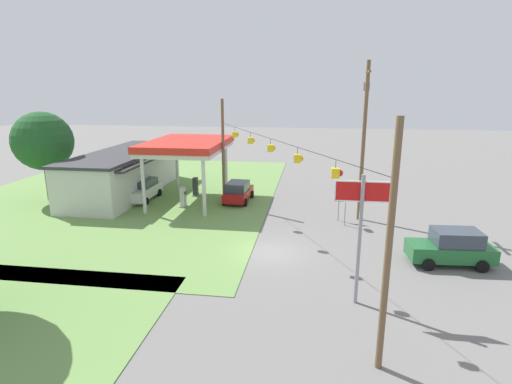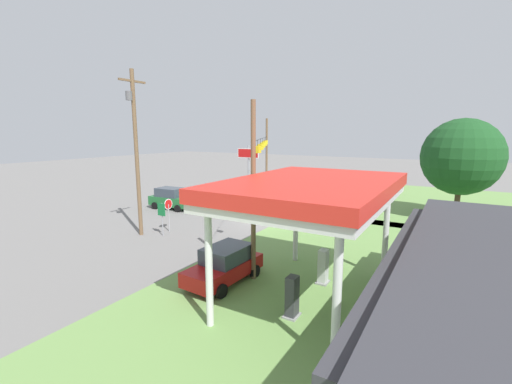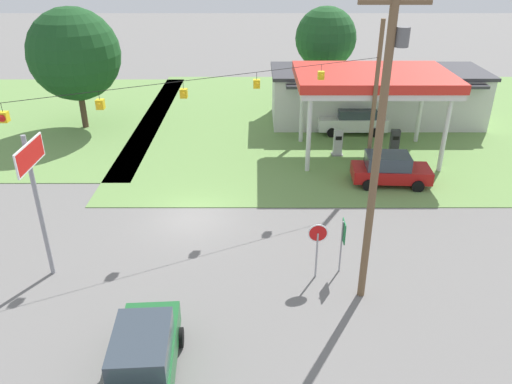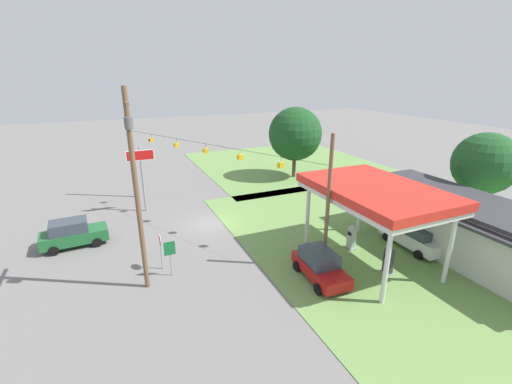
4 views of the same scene
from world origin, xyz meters
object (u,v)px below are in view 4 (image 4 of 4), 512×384
(gas_station_canopy, at_px, (375,193))
(stop_sign_overhead, at_px, (141,166))
(car_at_pumps_rear, at_px, (414,236))
(tree_behind_station, at_px, (485,164))
(fuel_pump_far, at_px, (388,262))
(gas_station_store, at_px, (467,228))
(stop_sign_roadside, at_px, (160,244))
(route_sign, at_px, (170,252))
(tree_west_verge, at_px, (295,134))
(utility_pole_main, at_px, (136,185))
(fuel_pump_near, at_px, (351,238))
(car_on_crossroad, at_px, (73,233))
(car_at_pumps_front, at_px, (320,265))

(gas_station_canopy, xyz_separation_m, stop_sign_overhead, (-15.54, -12.84, -0.53))
(car_at_pumps_rear, distance_m, tree_behind_station, 9.41)
(fuel_pump_far, xyz_separation_m, stop_sign_overhead, (-17.36, -12.84, 3.54))
(gas_station_store, bearing_deg, stop_sign_roadside, -108.26)
(route_sign, bearing_deg, gas_station_canopy, 74.43)
(stop_sign_overhead, distance_m, route_sign, 12.29)
(gas_station_store, relative_size, tree_west_verge, 1.84)
(gas_station_store, distance_m, utility_pole_main, 22.11)
(tree_west_verge, bearing_deg, tree_behind_station, 20.90)
(fuel_pump_near, relative_size, tree_behind_station, 0.22)
(car_on_crossroad, relative_size, stop_sign_overhead, 0.76)
(gas_station_canopy, relative_size, gas_station_store, 0.59)
(fuel_pump_near, distance_m, utility_pole_main, 15.38)
(car_on_crossroad, bearing_deg, utility_pole_main, -64.00)
(stop_sign_overhead, distance_m, tree_behind_station, 29.13)
(car_at_pumps_front, relative_size, route_sign, 1.85)
(car_at_pumps_rear, height_order, car_on_crossroad, car_on_crossroad)
(fuel_pump_near, xyz_separation_m, tree_west_verge, (-18.00, 5.49, 4.53))
(gas_station_store, relative_size, fuel_pump_near, 9.02)
(car_at_pumps_front, bearing_deg, car_on_crossroad, -124.49)
(tree_west_verge, bearing_deg, gas_station_canopy, -15.47)
(gas_station_store, bearing_deg, gas_station_canopy, -105.99)
(gas_station_canopy, height_order, route_sign, gas_station_canopy)
(route_sign, bearing_deg, tree_behind_station, 84.95)
(car_at_pumps_rear, height_order, utility_pole_main, utility_pole_main)
(fuel_pump_near, relative_size, route_sign, 0.73)
(fuel_pump_far, distance_m, route_sign, 13.82)
(gas_station_canopy, xyz_separation_m, route_sign, (-3.54, -12.71, -3.19))
(fuel_pump_far, bearing_deg, car_at_pumps_front, -107.36)
(route_sign, bearing_deg, car_at_pumps_rear, 78.63)
(gas_station_canopy, distance_m, stop_sign_overhead, 20.17)
(fuel_pump_near, height_order, tree_behind_station, tree_behind_station)
(gas_station_canopy, height_order, stop_sign_roadside, gas_station_canopy)
(gas_station_canopy, bearing_deg, car_at_pumps_rear, 91.69)
(car_on_crossroad, bearing_deg, route_sign, -53.46)
(gas_station_store, xyz_separation_m, tree_west_verge, (-21.77, -1.34, 3.35))
(stop_sign_roadside, distance_m, tree_west_verge, 24.27)
(route_sign, height_order, tree_behind_station, tree_behind_station)
(fuel_pump_near, bearing_deg, gas_station_canopy, 0.05)
(car_at_pumps_front, bearing_deg, car_at_pumps_rear, 97.15)
(route_sign, bearing_deg, fuel_pump_far, 67.12)
(gas_station_store, height_order, tree_west_verge, tree_west_verge)
(car_at_pumps_front, bearing_deg, fuel_pump_near, 121.42)
(gas_station_canopy, bearing_deg, stop_sign_overhead, -140.42)
(gas_station_canopy, distance_m, stop_sign_roadside, 14.24)
(tree_west_verge, bearing_deg, stop_sign_roadside, -50.74)
(stop_sign_roadside, bearing_deg, fuel_pump_near, -102.07)
(stop_sign_overhead, height_order, utility_pole_main, utility_pole_main)
(gas_station_store, distance_m, tree_west_verge, 22.07)
(car_at_pumps_front, distance_m, stop_sign_overhead, 18.50)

